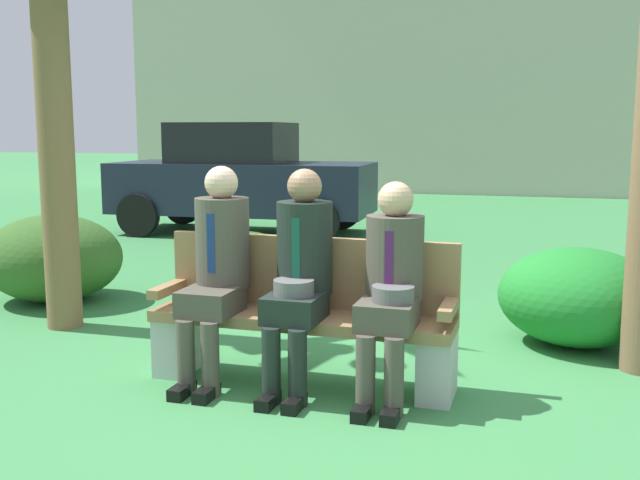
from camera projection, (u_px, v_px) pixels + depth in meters
ground_plane at (341, 391)px, 4.45m from camera, size 80.00×80.00×0.00m
park_bench at (304, 316)px, 4.57m from camera, size 1.89×0.44×0.90m
seated_man_left at (217, 263)px, 4.56m from camera, size 0.34×0.72×1.35m
seated_man_middle at (300, 269)px, 4.39m from camera, size 0.34×0.72×1.34m
seated_man_right at (391, 280)px, 4.23m from camera, size 0.34×0.72×1.27m
shrub_near_bench at (578, 297)px, 5.36m from camera, size 1.15×1.06×0.72m
shrub_mid_lawn at (53, 258)px, 6.75m from camera, size 1.28×1.18×0.80m
shrub_far_lawn at (246, 260)px, 7.26m from camera, size 0.92×0.84×0.58m
parked_car_near at (241, 179)px, 11.17m from camera, size 3.97×1.87×1.68m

